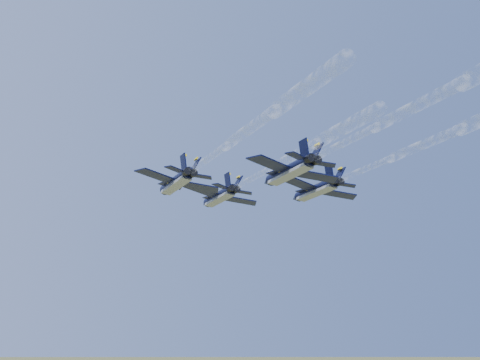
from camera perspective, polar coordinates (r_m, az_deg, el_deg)
jet_lead at (r=122.21m, az=-1.62°, el=-1.29°), size 11.98×16.51×4.18m
jet_left at (r=106.21m, az=-5.00°, el=-0.17°), size 11.98×16.51×4.18m
jet_right at (r=114.57m, az=5.89°, el=-0.76°), size 11.98×16.51×4.18m
jet_slot at (r=96.07m, az=3.84°, el=0.70°), size 11.98×16.51×4.18m
smoke_trail_lead at (r=90.63m, az=5.34°, el=1.30°), size 14.35×42.78×1.87m
smoke_trail_left at (r=74.07m, az=2.05°, el=3.47°), size 14.35×42.78×1.87m
smoke_trail_right at (r=85.44m, az=16.08°, el=2.19°), size 14.35×42.78×1.87m
smoke_trail_slot at (r=66.77m, az=16.00°, el=5.13°), size 14.35×42.78×1.87m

